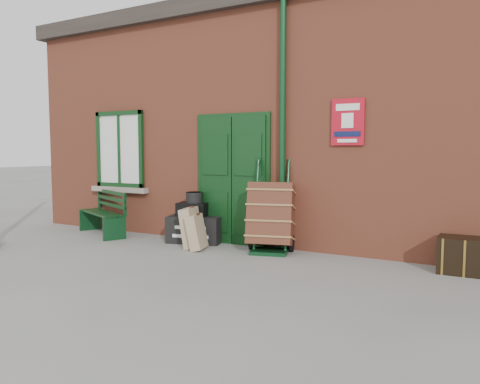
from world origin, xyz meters
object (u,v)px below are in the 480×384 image
Objects in this scene: houdini_trunk at (195,229)px; dark_trunk at (465,256)px; bench at (105,212)px; porter_trolley at (271,216)px.

dark_trunk reaches higher than houdini_trunk.
porter_trolley reaches higher than bench.
bench is 6.32m from dark_trunk.
dark_trunk is at bearing -14.94° from houdini_trunk.
porter_trolley is at bearing -15.66° from houdini_trunk.
bench is at bearing 166.58° from porter_trolley.
porter_trolley is at bearing 27.51° from bench.
houdini_trunk is 0.64× the size of porter_trolley.
houdini_trunk is at bearing 162.69° from porter_trolley.
bench is 2.01m from houdini_trunk.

